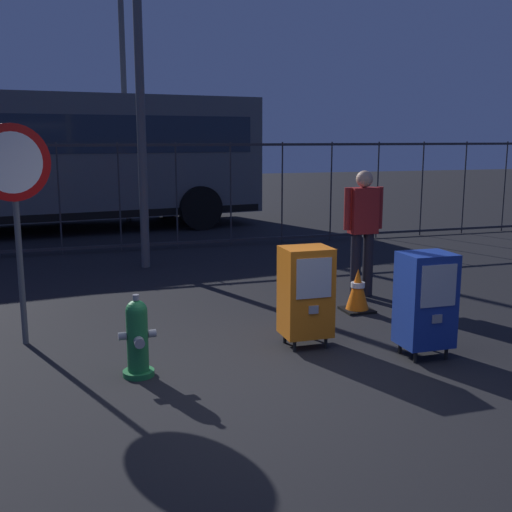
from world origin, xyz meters
name	(u,v)px	position (x,y,z in m)	size (l,w,h in m)	color
ground_plane	(265,387)	(0.00, 0.00, 0.00)	(60.00, 60.00, 0.00)	black
fire_hydrant	(137,338)	(-1.00, 0.57, 0.35)	(0.33, 0.31, 0.75)	#1E7238
newspaper_box_primary	(426,299)	(1.70, 0.25, 0.57)	(0.48, 0.42, 1.02)	black
newspaper_box_secondary	(306,291)	(0.73, 0.89, 0.57)	(0.48, 0.42, 1.02)	black
stop_sign	(15,188)	(-2.00, 1.80, 1.60)	(0.71, 0.31, 2.23)	#4C4F54
pedestrian	(363,226)	(2.20, 2.55, 0.95)	(0.55, 0.22, 1.67)	black
traffic_cone	(358,290)	(1.82, 1.89, 0.26)	(0.36, 0.36, 0.53)	black
fence_barrier	(148,196)	(0.00, 6.91, 1.02)	(18.03, 0.04, 2.00)	#2D2D33
bus_near	(21,155)	(-2.33, 9.91, 1.71)	(10.74, 3.89, 3.00)	#4C5156
street_light_near_left	(122,39)	(0.07, 11.18, 4.40)	(0.32, 0.32, 7.66)	#4C4F54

